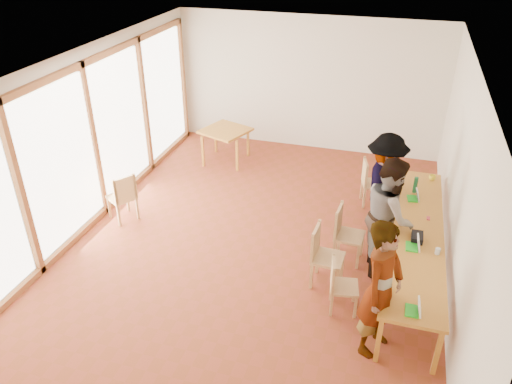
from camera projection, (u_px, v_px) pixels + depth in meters
ground at (258, 238)px, 8.54m from camera, size 8.00×8.00×0.00m
wall_back at (308, 84)px, 11.13m from camera, size 6.00×0.10×3.00m
wall_front at (132, 344)px, 4.46m from camera, size 6.00×0.10×3.00m
wall_right at (461, 185)px, 7.05m from camera, size 0.10×8.00×3.00m
window_wall at (92, 137)px, 8.53m from camera, size 0.10×8.00×3.00m
ceiling at (258, 62)px, 7.05m from camera, size 6.00×8.00×0.04m
communal_table at (415, 234)px, 7.40m from camera, size 0.80×4.00×0.75m
side_table at (225, 133)px, 10.83m from camera, size 0.90×0.90×0.75m
chair_near at (338, 280)px, 6.78m from camera, size 0.44×0.44×0.43m
chair_mid at (322, 250)px, 7.25m from camera, size 0.47×0.47×0.51m
chair_far at (344, 228)px, 7.76m from camera, size 0.46×0.46×0.50m
chair_empty at (369, 178)px, 9.28m from camera, size 0.50×0.50×0.47m
chair_spare at (123, 193)px, 8.74m from camera, size 0.59×0.59×0.49m
person_near at (381, 289)px, 5.96m from camera, size 0.67×0.80×1.87m
person_mid at (389, 215)px, 7.41m from camera, size 0.85×1.01×1.86m
person_far at (384, 185)px, 8.30m from camera, size 0.69×1.18×1.80m
laptop_near at (416, 309)px, 5.86m from camera, size 0.19×0.22×0.18m
laptop_mid at (415, 245)px, 6.98m from camera, size 0.20×0.24×0.19m
laptop_far at (415, 197)px, 8.16m from camera, size 0.21×0.24×0.18m
yellow_mug at (432, 178)px, 8.75m from camera, size 0.13×0.13×0.09m
green_bottle at (415, 185)px, 8.32m from camera, size 0.07×0.07×0.28m
clear_glass at (438, 251)px, 6.86m from camera, size 0.07×0.07×0.09m
condiment_cup at (401, 171)px, 9.00m from camera, size 0.08×0.08×0.06m
pink_phone at (428, 218)px, 7.67m from camera, size 0.05×0.10×0.01m
black_pouch at (417, 237)px, 7.16m from camera, size 0.16×0.26×0.09m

